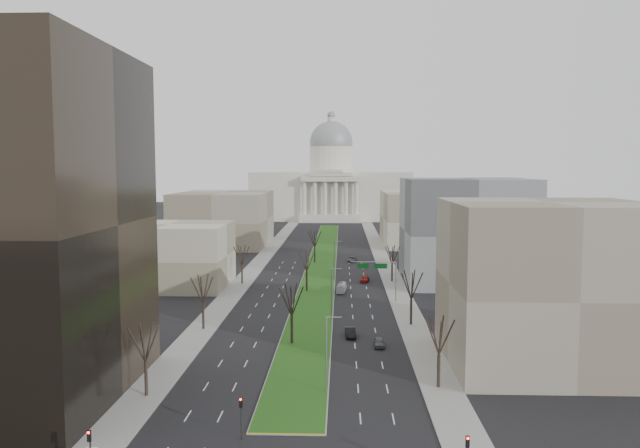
% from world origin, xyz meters
% --- Properties ---
extents(ground, '(600.00, 600.00, 0.00)m').
position_xyz_m(ground, '(0.00, 120.00, 0.00)').
color(ground, black).
rests_on(ground, ground).
extents(median, '(8.00, 222.03, 0.20)m').
position_xyz_m(median, '(0.00, 118.99, 0.10)').
color(median, '#999993').
rests_on(median, ground).
extents(sidewalk_left, '(5.00, 330.00, 0.15)m').
position_xyz_m(sidewalk_left, '(-17.50, 95.00, 0.07)').
color(sidewalk_left, gray).
rests_on(sidewalk_left, ground).
extents(sidewalk_right, '(5.00, 330.00, 0.15)m').
position_xyz_m(sidewalk_right, '(17.50, 95.00, 0.07)').
color(sidewalk_right, gray).
rests_on(sidewalk_right, ground).
extents(capitol, '(80.00, 46.00, 55.00)m').
position_xyz_m(capitol, '(0.00, 269.59, 16.31)').
color(capitol, beige).
rests_on(capitol, ground).
extents(building_beige_left, '(26.00, 22.00, 14.00)m').
position_xyz_m(building_beige_left, '(-33.00, 85.00, 7.00)').
color(building_beige_left, gray).
rests_on(building_beige_left, ground).
extents(building_tan_right, '(26.00, 24.00, 22.00)m').
position_xyz_m(building_tan_right, '(33.00, 32.00, 11.00)').
color(building_tan_right, gray).
rests_on(building_tan_right, ground).
extents(building_grey_right, '(28.00, 26.00, 24.00)m').
position_xyz_m(building_grey_right, '(34.00, 92.00, 12.00)').
color(building_grey_right, '#585A5D').
rests_on(building_grey_right, ground).
extents(building_far_left, '(30.00, 40.00, 18.00)m').
position_xyz_m(building_far_left, '(-35.00, 160.00, 9.00)').
color(building_far_left, gray).
rests_on(building_far_left, ground).
extents(building_far_right, '(30.00, 40.00, 18.00)m').
position_xyz_m(building_far_right, '(35.00, 165.00, 9.00)').
color(building_far_right, gray).
rests_on(building_far_right, ground).
extents(tree_left_near, '(5.10, 5.10, 9.18)m').
position_xyz_m(tree_left_near, '(-17.20, 18.00, 6.61)').
color(tree_left_near, black).
rests_on(tree_left_near, ground).
extents(tree_left_mid, '(5.40, 5.40, 9.72)m').
position_xyz_m(tree_left_mid, '(-17.20, 48.00, 7.00)').
color(tree_left_mid, black).
rests_on(tree_left_mid, ground).
extents(tree_left_far, '(5.28, 5.28, 9.50)m').
position_xyz_m(tree_left_far, '(-17.20, 88.00, 6.84)').
color(tree_left_far, black).
rests_on(tree_left_far, ground).
extents(tree_right_near, '(5.16, 5.16, 9.29)m').
position_xyz_m(tree_right_near, '(17.20, 22.00, 6.69)').
color(tree_right_near, black).
rests_on(tree_right_near, ground).
extents(tree_right_mid, '(5.52, 5.52, 9.94)m').
position_xyz_m(tree_right_mid, '(17.20, 52.00, 7.16)').
color(tree_right_mid, black).
rests_on(tree_right_mid, ground).
extents(tree_right_far, '(5.04, 5.04, 9.07)m').
position_xyz_m(tree_right_far, '(17.20, 92.00, 6.53)').
color(tree_right_far, black).
rests_on(tree_right_far, ground).
extents(tree_median_a, '(5.40, 5.40, 9.72)m').
position_xyz_m(tree_median_a, '(-2.00, 40.00, 7.00)').
color(tree_median_a, black).
rests_on(tree_median_a, ground).
extents(tree_median_b, '(5.40, 5.40, 9.72)m').
position_xyz_m(tree_median_b, '(-2.00, 80.00, 7.00)').
color(tree_median_b, black).
rests_on(tree_median_b, ground).
extents(tree_median_c, '(5.40, 5.40, 9.72)m').
position_xyz_m(tree_median_c, '(-2.00, 120.00, 7.00)').
color(tree_median_c, black).
rests_on(tree_median_c, ground).
extents(streetlamp_median_a, '(1.90, 0.20, 9.16)m').
position_xyz_m(streetlamp_median_a, '(3.76, 20.00, 4.81)').
color(streetlamp_median_a, gray).
rests_on(streetlamp_median_a, ground).
extents(streetlamp_median_b, '(1.90, 0.20, 9.16)m').
position_xyz_m(streetlamp_median_b, '(3.76, 55.00, 4.81)').
color(streetlamp_median_b, gray).
rests_on(streetlamp_median_b, ground).
extents(streetlamp_median_c, '(1.90, 0.20, 9.16)m').
position_xyz_m(streetlamp_median_c, '(3.76, 95.00, 4.81)').
color(streetlamp_median_c, gray).
rests_on(streetlamp_median_c, ground).
extents(traffic_signal_left, '(0.32, 0.41, 4.30)m').
position_xyz_m(traffic_signal_left, '(-16.00, -1.07, 2.79)').
color(traffic_signal_left, '#2D2D30').
rests_on(traffic_signal_left, ground).
extents(traffic_signal_median, '(0.32, 0.41, 4.30)m').
position_xyz_m(traffic_signal_median, '(-4.30, 6.93, 2.79)').
color(traffic_signal_median, '#2D2D30').
rests_on(traffic_signal_median, ground).
extents(mast_arm_signs, '(9.12, 0.24, 8.09)m').
position_xyz_m(mast_arm_signs, '(13.49, 70.03, 6.11)').
color(mast_arm_signs, gray).
rests_on(mast_arm_signs, ground).
extents(car_grey_near, '(1.60, 3.92, 1.33)m').
position_xyz_m(car_grey_near, '(11.10, 39.18, 0.67)').
color(car_grey_near, '#4F5257').
rests_on(car_grey_near, ground).
extents(car_black, '(1.81, 4.51, 1.46)m').
position_xyz_m(car_black, '(6.88, 44.33, 0.73)').
color(car_black, black).
rests_on(car_black, ground).
extents(car_red, '(2.59, 4.82, 1.33)m').
position_xyz_m(car_red, '(10.88, 91.76, 0.66)').
color(car_red, maroon).
rests_on(car_red, ground).
extents(car_grey_far, '(2.93, 5.22, 1.38)m').
position_xyz_m(car_grey_far, '(8.41, 122.73, 0.69)').
color(car_grey_far, '#52545A').
rests_on(car_grey_far, ground).
extents(box_van, '(2.28, 6.83, 1.87)m').
position_xyz_m(box_van, '(5.50, 79.75, 0.93)').
color(box_van, silver).
rests_on(box_van, ground).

